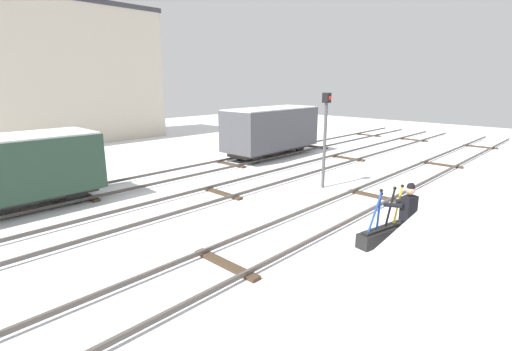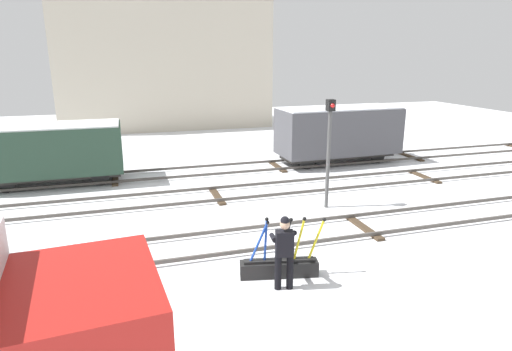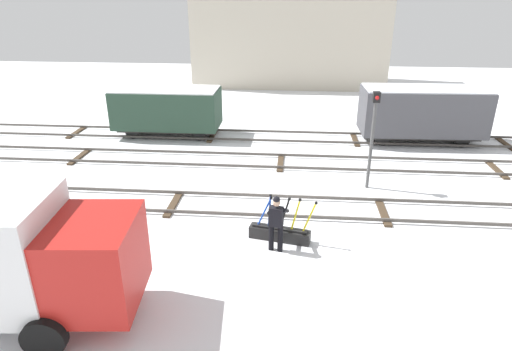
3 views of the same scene
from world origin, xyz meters
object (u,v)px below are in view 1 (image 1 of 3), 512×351
Objects in this scene: switch_lever_frame at (385,232)px; freight_car_back_track at (271,129)px; rail_worker at (407,212)px; signal_post at (325,130)px; freight_car_mid_siding at (8,169)px.

switch_lever_frame is 0.34× the size of freight_car_back_track.
rail_worker is 5.66m from signal_post.
signal_post reaches higher than freight_car_back_track.
signal_post is at bearing -121.90° from freight_car_back_track.
freight_car_mid_siding is at bearing 178.40° from freight_car_back_track.
freight_car_mid_siding reaches higher than switch_lever_frame.
signal_post is at bearing 66.29° from rail_worker.
rail_worker is at bearing -88.63° from switch_lever_frame.
rail_worker is at bearing -124.27° from freight_car_back_track.
switch_lever_frame is 11.22m from freight_car_mid_siding.
freight_car_mid_siding is 12.23m from freight_car_back_track.
signal_post is 10.59m from freight_car_mid_siding.
rail_worker is (-0.10, -0.54, 0.69)m from switch_lever_frame.
switch_lever_frame is at bearing -57.82° from freight_car_mid_siding.
freight_car_back_track is at bearing 67.99° from switch_lever_frame.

